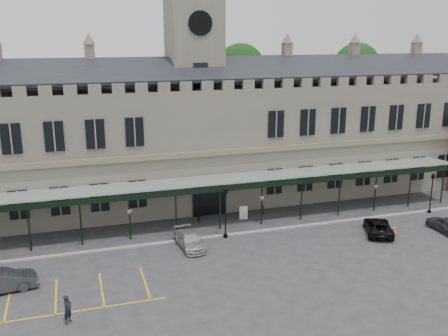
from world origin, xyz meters
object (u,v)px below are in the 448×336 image
object	(u,v)px
traffic_cone	(394,229)
lamp_post_right	(432,189)
person_a	(68,309)
station_building	(196,140)
car_van	(378,227)
car_left_b	(1,281)
car_right_a	(446,224)
car_taxi	(190,240)
clock_tower	(194,75)
sign_board	(244,213)
lamp_post_mid	(225,207)

from	to	relation	value
traffic_cone	lamp_post_right	bearing A→B (deg)	27.13
traffic_cone	person_a	size ratio (longest dim) A/B	0.34
station_building	car_van	world-z (taller)	station_building
car_left_b	traffic_cone	bearing A→B (deg)	-96.11
car_van	car_right_a	xyz separation A→B (m)	(6.00, -1.43, 0.05)
car_left_b	car_right_a	xyz separation A→B (m)	(36.50, -0.16, -0.08)
car_taxi	traffic_cone	bearing A→B (deg)	-12.30
car_right_a	lamp_post_right	bearing A→B (deg)	-112.63
car_left_b	car_van	size ratio (longest dim) A/B	1.01
car_right_a	clock_tower	bearing A→B (deg)	-38.61
station_building	lamp_post_right	size ratio (longest dim) A/B	14.58
clock_tower	person_a	xyz separation A→B (m)	(-13.20, -20.60, -12.19)
car_left_b	car_van	world-z (taller)	car_left_b
car_taxi	person_a	distance (m)	12.97
lamp_post_right	traffic_cone	xyz separation A→B (m)	(-6.42, -3.29, -2.14)
car_left_b	car_van	distance (m)	30.53
lamp_post_right	person_a	bearing A→B (deg)	-164.09
lamp_post_right	car_van	world-z (taller)	lamp_post_right
sign_board	car_taxi	bearing A→B (deg)	-130.78
car_taxi	car_left_b	bearing A→B (deg)	-171.97
person_a	car_taxi	bearing A→B (deg)	-12.79
person_a	car_left_b	bearing A→B (deg)	73.95
clock_tower	sign_board	distance (m)	14.64
car_left_b	car_right_a	bearing A→B (deg)	-98.27
traffic_cone	car_right_a	bearing A→B (deg)	-15.28
sign_board	person_a	distance (m)	20.95
station_building	lamp_post_mid	bearing A→B (deg)	-90.70
lamp_post_mid	sign_board	size ratio (longest dim) A/B	3.64
station_building	lamp_post_mid	distance (m)	11.37
station_building	sign_board	bearing A→B (deg)	-68.08
lamp_post_mid	car_taxi	size ratio (longest dim) A/B	1.09
sign_board	car_taxi	distance (m)	8.00
station_building	car_left_b	xyz separation A→B (m)	(-17.50, -15.14, -5.70)
sign_board	traffic_cone	bearing A→B (deg)	-18.91
station_building	person_a	bearing A→B (deg)	-122.76
lamp_post_right	person_a	xyz separation A→B (m)	(-34.12, -9.73, -1.52)
lamp_post_right	car_van	size ratio (longest dim) A/B	0.90
lamp_post_right	sign_board	xyz separation A→B (m)	(-18.09, 3.75, -1.81)
traffic_cone	person_a	world-z (taller)	person_a
car_taxi	car_right_a	world-z (taller)	car_right_a
lamp_post_mid	car_right_a	size ratio (longest dim) A/B	1.17
car_taxi	car_right_a	distance (m)	22.82
lamp_post_right	person_a	world-z (taller)	lamp_post_right
person_a	lamp_post_right	bearing A→B (deg)	-38.82
car_left_b	lamp_post_mid	bearing A→B (deg)	-83.87
lamp_post_mid	car_right_a	world-z (taller)	lamp_post_mid
lamp_post_right	traffic_cone	world-z (taller)	lamp_post_right
car_right_a	car_van	bearing A→B (deg)	-12.99
lamp_post_right	car_left_b	distance (m)	38.70
station_building	car_right_a	xyz separation A→B (m)	(19.00, -15.30, -5.78)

